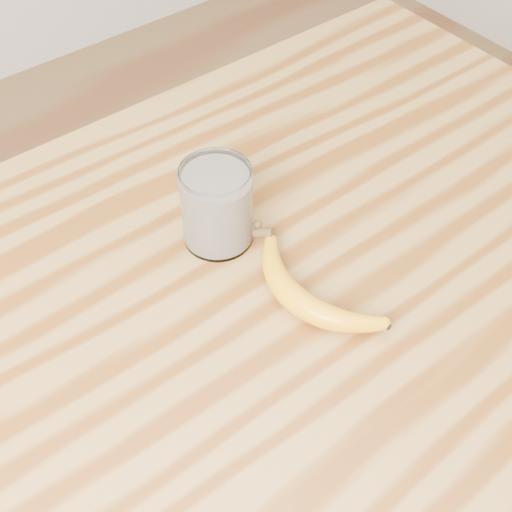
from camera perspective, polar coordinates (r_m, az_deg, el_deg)
table at (r=1.01m, az=1.28°, el=-5.52°), size 1.20×0.80×0.90m
smoothie_glass at (r=0.90m, az=-3.15°, el=3.99°), size 0.09×0.09×0.11m
banana at (r=0.85m, az=3.35°, el=-3.68°), size 0.13×0.28×0.03m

